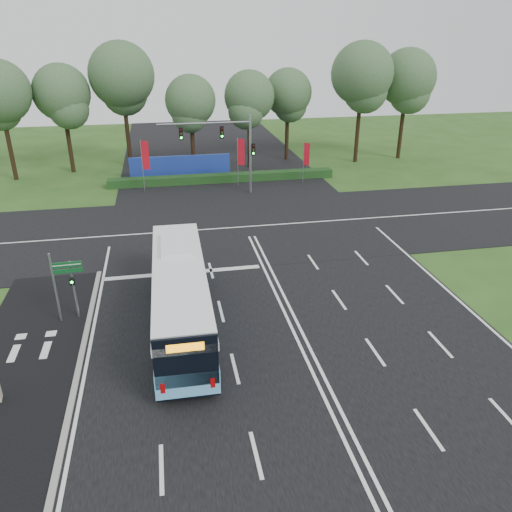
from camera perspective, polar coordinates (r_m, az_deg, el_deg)
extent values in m
plane|color=#294D19|center=(27.29, 2.89, -5.73)|extent=(120.00, 120.00, 0.00)
cube|color=black|center=(27.28, 2.89, -5.69)|extent=(20.00, 120.00, 0.04)
cube|color=black|center=(37.91, -1.33, 3.33)|extent=(120.00, 14.00, 0.05)
cube|color=black|center=(25.07, -24.89, -11.27)|extent=(5.00, 18.00, 0.06)
cube|color=gray|center=(24.51, -19.39, -11.02)|extent=(0.25, 18.00, 0.12)
cube|color=#62B1E4|center=(25.30, -8.53, -5.77)|extent=(2.69, 12.30, 1.12)
cube|color=black|center=(25.56, -8.46, -6.76)|extent=(2.67, 12.24, 0.31)
cube|color=black|center=(24.80, -8.68, -3.73)|extent=(2.59, 12.11, 0.97)
cube|color=white|center=(24.52, -8.77, -2.47)|extent=(2.69, 12.30, 0.36)
cube|color=white|center=(24.36, -8.82, -1.72)|extent=(2.64, 11.81, 0.36)
cube|color=white|center=(26.56, -9.07, 1.28)|extent=(1.67, 3.09, 0.26)
cube|color=black|center=(19.62, -7.98, -11.93)|extent=(2.48, 0.15, 2.25)
cube|color=orange|center=(19.17, -8.10, -10.28)|extent=(1.43, 0.08, 0.36)
cylinder|color=black|center=(28.64, -11.15, -3.44)|extent=(0.30, 1.07, 1.06)
cylinder|color=black|center=(28.65, -6.36, -3.09)|extent=(0.30, 1.07, 1.06)
cylinder|color=black|center=(22.37, -11.15, -12.22)|extent=(0.30, 1.07, 1.06)
cylinder|color=black|center=(22.39, -4.89, -11.75)|extent=(0.30, 1.07, 1.06)
cylinder|color=gray|center=(27.06, -20.04, -3.70)|extent=(0.13, 0.13, 3.24)
cube|color=black|center=(26.64, -20.28, -2.74)|extent=(0.28, 0.20, 0.37)
sphere|color=#19F233|center=(26.55, -20.31, -2.83)|extent=(0.13, 0.13, 0.13)
cylinder|color=gray|center=(26.88, -21.95, -3.49)|extent=(0.12, 0.12, 3.85)
cube|color=#0C481D|center=(26.23, -20.83, -0.94)|extent=(1.44, 0.12, 0.29)
cube|color=#0C481D|center=(26.37, -20.72, -1.60)|extent=(1.44, 0.12, 0.21)
cube|color=white|center=(26.20, -20.84, -0.97)|extent=(1.35, 0.07, 0.04)
cylinder|color=gray|center=(46.86, -12.83, 9.94)|extent=(0.07, 0.07, 4.79)
cube|color=#B50F1D|center=(46.58, -12.51, 11.17)|extent=(0.64, 0.10, 2.56)
cylinder|color=gray|center=(47.68, -2.10, 10.65)|extent=(0.07, 0.07, 4.59)
cube|color=#B50F1D|center=(47.42, -1.70, 11.78)|extent=(0.60, 0.19, 2.45)
cylinder|color=gray|center=(48.97, 5.44, 10.57)|extent=(0.06, 0.06, 3.98)
cube|color=#B50F1D|center=(48.74, 5.83, 11.50)|extent=(0.50, 0.26, 2.12)
cylinder|color=gray|center=(45.22, -0.65, 11.47)|extent=(0.24, 0.24, 7.00)
cylinder|color=gray|center=(44.14, -5.97, 14.86)|extent=(8.00, 0.16, 0.16)
cube|color=black|center=(44.43, -3.94, 13.94)|extent=(0.32, 0.28, 1.05)
cube|color=black|center=(44.15, -8.58, 13.67)|extent=(0.32, 0.28, 1.05)
cube|color=black|center=(45.16, -0.34, 12.10)|extent=(0.32, 0.28, 1.05)
cube|color=#153A16|center=(49.54, -3.77, 8.89)|extent=(22.00, 1.20, 0.80)
cube|color=navy|center=(51.47, -8.64, 10.07)|extent=(10.00, 0.30, 2.20)
cylinder|color=black|center=(54.99, -26.46, 11.86)|extent=(0.44, 0.44, 7.98)
cylinder|color=black|center=(55.81, -20.68, 12.77)|extent=(0.44, 0.44, 7.59)
sphere|color=#345633|center=(55.21, -21.35, 17.01)|extent=(5.59, 5.59, 5.59)
cylinder|color=black|center=(56.02, -14.56, 14.31)|extent=(0.44, 0.44, 8.99)
sphere|color=#345633|center=(55.41, -15.13, 19.35)|extent=(6.62, 6.62, 6.62)
cylinder|color=black|center=(53.12, -7.27, 13.18)|extent=(0.44, 0.44, 6.85)
sphere|color=#345633|center=(52.51, -7.50, 17.23)|extent=(5.05, 5.05, 5.05)
cylinder|color=black|center=(54.38, -0.75, 13.73)|extent=(0.44, 0.44, 7.05)
sphere|color=#345633|center=(53.78, -0.77, 17.81)|extent=(5.19, 5.19, 5.19)
cylinder|color=black|center=(57.84, 3.57, 14.33)|extent=(0.44, 0.44, 7.03)
sphere|color=#345633|center=(57.28, 3.67, 18.16)|extent=(5.18, 5.18, 5.18)
cylinder|color=black|center=(57.71, 11.62, 14.85)|extent=(0.44, 0.44, 8.95)
sphere|color=#345633|center=(57.12, 12.06, 19.73)|extent=(6.60, 6.60, 6.60)
cylinder|color=black|center=(60.67, 16.36, 14.59)|extent=(0.44, 0.44, 8.43)
sphere|color=#345633|center=(60.12, 16.91, 18.95)|extent=(6.21, 6.21, 6.21)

